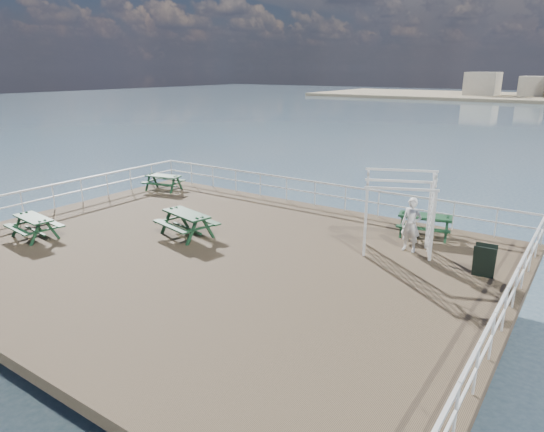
% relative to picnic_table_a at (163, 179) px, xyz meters
% --- Properties ---
extents(ground, '(18.00, 14.00, 0.30)m').
position_rel_picnic_table_a_xyz_m(ground, '(7.54, -5.05, -0.69)').
color(ground, brown).
rests_on(ground, ground).
extents(railing, '(17.77, 13.76, 1.10)m').
position_rel_picnic_table_a_xyz_m(railing, '(7.47, -2.48, 0.34)').
color(railing, silver).
rests_on(railing, ground).
extents(picnic_table_a, '(1.97, 1.71, 0.84)m').
position_rel_picnic_table_a_xyz_m(picnic_table_a, '(0.00, 0.00, 0.00)').
color(picnic_table_a, '#12341D').
rests_on(picnic_table_a, ground).
extents(picnic_table_b, '(2.29, 2.00, 0.97)m').
position_rel_picnic_table_a_xyz_m(picnic_table_b, '(5.77, -4.32, 0.08)').
color(picnic_table_b, '#12341D').
rests_on(picnic_table_b, ground).
extents(picnic_table_c, '(2.09, 1.82, 0.88)m').
position_rel_picnic_table_a_xyz_m(picnic_table_c, '(12.80, 0.49, 0.03)').
color(picnic_table_c, '#12341D').
rests_on(picnic_table_c, ground).
extents(picnic_table_d, '(1.91, 1.61, 0.86)m').
position_rel_picnic_table_a_xyz_m(picnic_table_d, '(1.46, -7.53, 0.01)').
color(picnic_table_d, '#12341D').
rests_on(picnic_table_d, ground).
extents(trellis_arbor, '(2.50, 1.96, 2.76)m').
position_rel_picnic_table_a_xyz_m(trellis_arbor, '(12.54, -1.61, 0.69)').
color(trellis_arbor, silver).
rests_on(trellis_arbor, ground).
extents(sandwich_board, '(0.63, 0.49, 0.98)m').
position_rel_picnic_table_a_xyz_m(sandwich_board, '(15.34, -2.08, -0.06)').
color(sandwich_board, black).
rests_on(sandwich_board, ground).
extents(person, '(0.69, 0.48, 1.80)m').
position_rel_picnic_table_a_xyz_m(person, '(12.88, -1.26, 0.36)').
color(person, white).
rests_on(person, ground).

